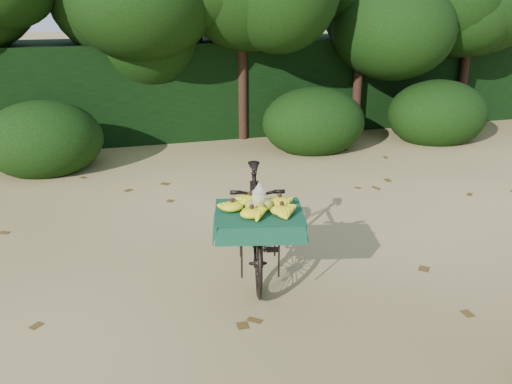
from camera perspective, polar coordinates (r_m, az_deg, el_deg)
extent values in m
plane|color=tan|center=(5.57, 7.93, -8.25)|extent=(80.00, 80.00, 0.00)
imported|color=black|center=(5.34, -0.05, -3.12)|extent=(0.87, 1.80, 1.04)
cube|color=black|center=(4.66, 0.32, -2.25)|extent=(0.47, 0.53, 0.03)
cube|color=#134A36|center=(4.65, 0.32, -2.06)|extent=(0.87, 0.78, 0.01)
ellipsoid|color=olive|center=(4.64, 1.22, -1.42)|extent=(0.10, 0.08, 0.11)
ellipsoid|color=olive|center=(4.69, 0.28, -1.15)|extent=(0.10, 0.08, 0.11)
ellipsoid|color=olive|center=(4.63, -0.58, -1.45)|extent=(0.10, 0.08, 0.11)
ellipsoid|color=olive|center=(4.57, 0.37, -1.72)|extent=(0.10, 0.08, 0.11)
cylinder|color=#EAE5C6|center=(4.62, 0.32, -0.82)|extent=(0.12, 0.12, 0.16)
cube|color=black|center=(11.09, -5.13, 11.07)|extent=(26.00, 1.80, 1.80)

